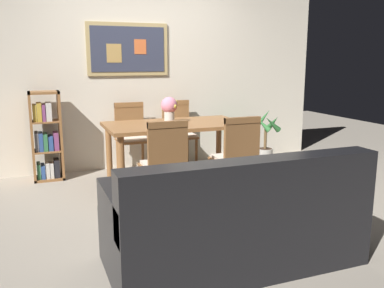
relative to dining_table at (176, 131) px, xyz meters
name	(u,v)px	position (x,y,z in m)	size (l,w,h in m)	color
ground_plane	(185,200)	(-0.07, -0.51, -0.65)	(12.00, 12.00, 0.00)	gray
wall_back_with_painting	(143,71)	(-0.08, 1.12, 0.66)	(5.20, 0.14, 2.60)	beige
dining_table	(176,131)	(0.00, 0.00, 0.00)	(1.58, 0.86, 0.74)	brown
dining_chair_far_left	(131,132)	(-0.34, 0.79, -0.11)	(0.40, 0.41, 0.91)	brown
dining_chair_near_left	(165,159)	(-0.38, -0.80, -0.11)	(0.40, 0.41, 0.91)	brown
dining_chair_near_right	(237,153)	(0.38, -0.80, -0.11)	(0.40, 0.41, 0.91)	brown
dining_chair_far_right	(178,128)	(0.32, 0.82, -0.11)	(0.40, 0.41, 0.91)	brown
leather_couch	(235,224)	(-0.23, -1.97, -0.34)	(1.80, 0.84, 0.84)	black
bookshelf	(46,139)	(-1.38, 0.83, -0.14)	(0.36, 0.28, 1.09)	brown
potted_ivy	(240,141)	(1.25, 0.79, -0.35)	(0.36, 0.36, 0.60)	#B2ADA3
potted_palm	(265,142)	(1.49, 0.48, -0.32)	(0.38, 0.40, 0.78)	#B2ADA3
flower_vase	(169,107)	(-0.06, 0.03, 0.28)	(0.20, 0.19, 0.30)	beige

